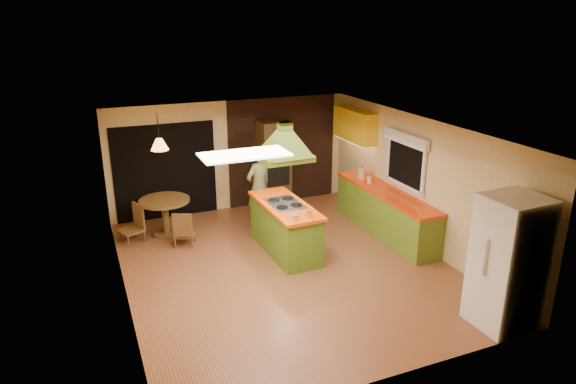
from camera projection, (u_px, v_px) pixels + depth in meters
name	position (u px, v px, depth m)	size (l,w,h in m)	color
ground	(286.00, 266.00, 9.22)	(6.50, 6.50, 0.00)	brown
room_walls	(286.00, 201.00, 8.81)	(5.50, 6.50, 6.50)	beige
ceiling_plane	(286.00, 130.00, 8.40)	(6.50, 6.50, 0.00)	silver
brick_panel	(283.00, 151.00, 12.08)	(2.64, 0.03, 2.50)	#381E14
nook_opening	(165.00, 172.00, 11.14)	(2.20, 0.03, 2.10)	black
right_counter	(385.00, 212.00, 10.48)	(0.62, 3.05, 0.92)	olive
upper_cabinets	(355.00, 125.00, 11.43)	(0.34, 1.40, 0.70)	yellow
window_right	(406.00, 151.00, 9.97)	(0.12, 1.35, 1.06)	black
fluor_panel	(245.00, 155.00, 6.95)	(1.20, 0.60, 0.03)	white
kitchen_island	(285.00, 227.00, 9.66)	(0.82, 1.95, 0.98)	#578020
range_hood	(285.00, 136.00, 9.08)	(0.94, 0.69, 0.78)	#4F6218
man	(259.00, 187.00, 10.65)	(0.65, 0.42, 1.77)	brown
refrigerator	(508.00, 262.00, 7.22)	(0.81, 0.76, 1.96)	white
wall_oven	(274.00, 165.00, 11.78)	(0.69, 0.62, 2.04)	#4B3418
dining_table	(165.00, 210.00, 10.39)	(1.02, 1.02, 0.76)	brown
chair_left	(131.00, 224.00, 10.10)	(0.41, 0.41, 0.76)	brown
chair_near	(185.00, 228.00, 9.98)	(0.39, 0.39, 0.72)	brown
pendant_lamp	(159.00, 144.00, 9.95)	(0.35, 0.35, 0.22)	#FF9E3F
canister_large	(362.00, 173.00, 11.05)	(0.16, 0.16, 0.24)	beige
canister_medium	(360.00, 174.00, 11.12)	(0.12, 0.12, 0.17)	#FFF3CD
canister_small	(370.00, 180.00, 10.80)	(0.11, 0.11, 0.14)	beige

